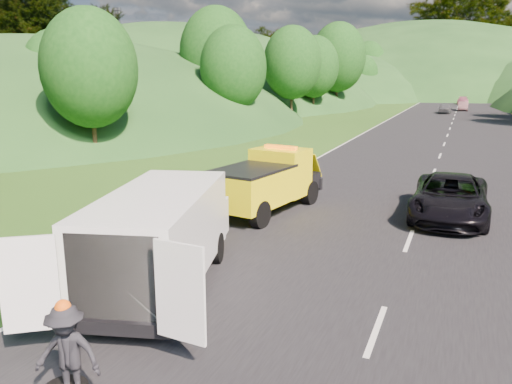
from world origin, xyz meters
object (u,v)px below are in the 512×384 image
at_px(white_van, 162,233).
at_px(tow_truck, 267,181).
at_px(child, 193,268).
at_px(woman, 210,243).
at_px(suitcase, 154,227).
at_px(passing_suv, 448,218).

bearing_deg(white_van, tow_truck, 75.93).
xyz_separation_m(tow_truck, child, (0.26, -6.02, -1.16)).
height_order(woman, suitcase, woman).
xyz_separation_m(child, suitcase, (-2.43, 1.84, 0.31)).
xyz_separation_m(child, passing_suv, (6.07, 7.64, 0.00)).
relative_size(white_van, suitcase, 11.40).
distance_m(white_van, woman, 3.54).
xyz_separation_m(woman, child, (0.51, -1.94, 0.00)).
distance_m(woman, passing_suv, 8.71).
distance_m(woman, child, 2.01).
bearing_deg(white_van, child, 72.26).
distance_m(child, passing_suv, 9.76).
bearing_deg(suitcase, white_van, -52.77).
distance_m(white_van, suitcase, 4.08).
distance_m(tow_truck, passing_suv, 6.63).
xyz_separation_m(white_van, passing_suv, (6.12, 8.94, -1.34)).
xyz_separation_m(tow_truck, woman, (-0.26, -4.08, -1.16)).
bearing_deg(suitcase, tow_truck, 62.51).
height_order(tow_truck, passing_suv, tow_truck).
bearing_deg(passing_suv, tow_truck, -165.89).
height_order(white_van, passing_suv, white_van).
relative_size(tow_truck, suitcase, 9.15).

